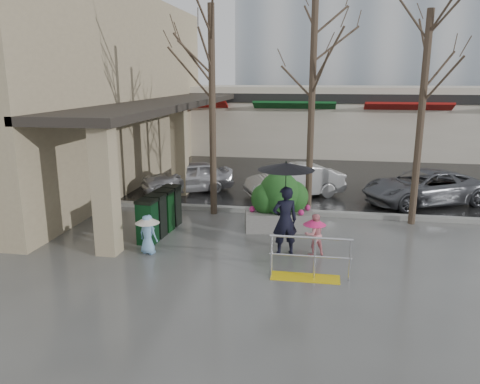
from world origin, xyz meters
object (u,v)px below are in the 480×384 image
(tree_west, at_px, (212,60))
(car_c, at_px, (424,187))
(handrail, at_px, (308,263))
(planter, at_px, (280,202))
(car_a, at_px, (187,177))
(tree_mideast, at_px, (426,67))
(child_pink, at_px, (314,232))
(woman, at_px, (285,198))
(tree_midwest, at_px, (314,55))
(child_blue, at_px, (148,230))
(car_b, at_px, (295,181))
(news_boxes, at_px, (160,213))

(tree_west, bearing_deg, car_c, 19.49)
(handrail, relative_size, planter, 0.86)
(planter, xyz_separation_m, car_a, (-4.13, 4.10, -0.23))
(tree_mideast, bearing_deg, child_pink, -132.91)
(woman, xyz_separation_m, child_pink, (0.77, 0.08, -0.89))
(car_a, bearing_deg, tree_west, 3.32)
(tree_west, bearing_deg, tree_midwest, 0.00)
(handrail, relative_size, child_pink, 1.70)
(handrail, xyz_separation_m, car_c, (3.98, 7.40, 0.25))
(woman, xyz_separation_m, car_a, (-4.45, 6.19, -0.90))
(child_pink, xyz_separation_m, planter, (-1.10, 2.01, 0.22))
(handrail, relative_size, tree_mideast, 0.29)
(tree_midwest, bearing_deg, child_blue, -136.03)
(woman, bearing_deg, handrail, 94.00)
(handrail, distance_m, woman, 1.97)
(woman, bearing_deg, tree_midwest, -119.47)
(planter, distance_m, car_c, 6.30)
(car_a, bearing_deg, car_b, 61.37)
(car_c, bearing_deg, car_b, -117.11)
(woman, height_order, car_a, woman)
(child_blue, relative_size, car_b, 0.28)
(tree_mideast, relative_size, news_boxes, 2.82)
(planter, xyz_separation_m, news_boxes, (-3.46, -1.05, -0.22))
(news_boxes, xyz_separation_m, car_a, (-0.67, 5.15, -0.01))
(handrail, xyz_separation_m, car_b, (-0.78, 7.63, 0.25))
(tree_midwest, relative_size, child_blue, 6.52)
(child_pink, height_order, car_c, car_c)
(handrail, distance_m, tree_midwest, 6.83)
(handrail, relative_size, news_boxes, 0.82)
(tree_midwest, height_order, news_boxes, tree_midwest)
(child_blue, height_order, car_a, car_a)
(child_blue, xyz_separation_m, news_boxes, (-0.22, 1.62, -0.01))
(handrail, xyz_separation_m, woman, (-0.67, 1.45, 1.15))
(tree_mideast, relative_size, car_c, 1.43)
(tree_midwest, xyz_separation_m, child_blue, (-4.07, -3.93, -4.58))
(car_a, relative_size, car_c, 0.82)
(tree_mideast, xyz_separation_m, child_blue, (-7.37, -3.93, -4.21))
(woman, relative_size, car_a, 0.68)
(tree_west, relative_size, tree_midwest, 0.97)
(car_a, bearing_deg, news_boxes, -21.14)
(tree_mideast, relative_size, child_pink, 5.81)
(tree_midwest, bearing_deg, car_c, 32.12)
(tree_west, height_order, child_blue, tree_west)
(child_pink, bearing_deg, tree_midwest, -113.25)
(tree_west, distance_m, tree_midwest, 3.20)
(tree_west, relative_size, tree_mideast, 1.05)
(child_blue, height_order, car_b, car_b)
(planter, bearing_deg, tree_west, 151.88)
(woman, height_order, planter, woman)
(planter, bearing_deg, car_c, 37.82)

